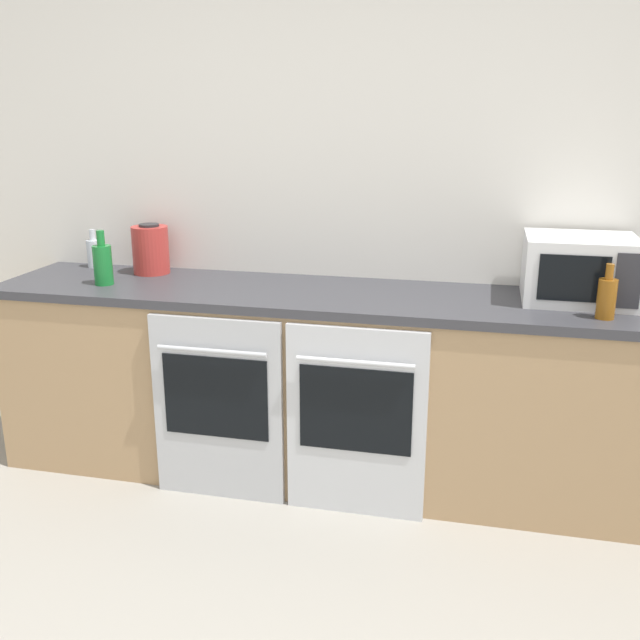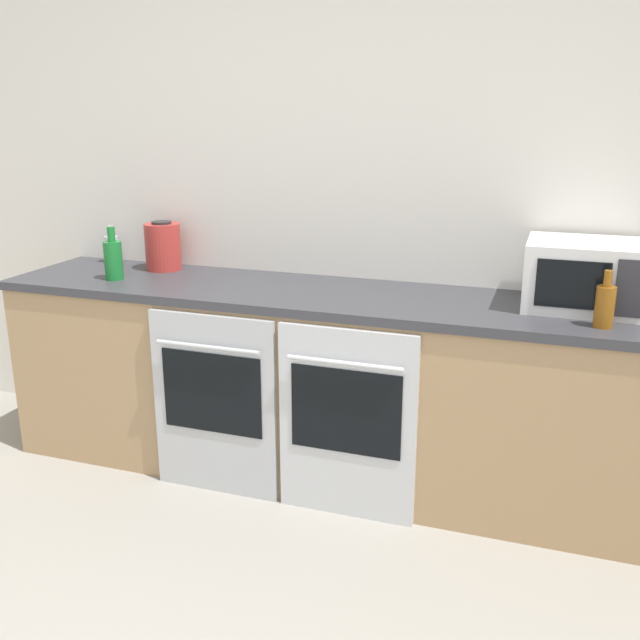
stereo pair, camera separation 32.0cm
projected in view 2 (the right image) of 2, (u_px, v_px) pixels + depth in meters
wall_back at (359, 191)px, 3.33m from camera, size 10.00×0.06×2.60m
counter_back at (336, 386)px, 3.27m from camera, size 3.15×0.64×0.89m
oven_left at (214, 404)px, 3.13m from camera, size 0.59×0.06×0.83m
oven_right at (346, 423)px, 2.94m from camera, size 0.59×0.06×0.83m
microwave at (583, 275)px, 2.87m from camera, size 0.45×0.38×0.27m
bottle_green at (113, 259)px, 3.37m from camera, size 0.09×0.09×0.25m
bottle_clear at (112, 248)px, 3.74m from camera, size 0.07×0.07×0.19m
bottle_amber at (605, 305)px, 2.63m from camera, size 0.07×0.07×0.22m
kettle at (163, 246)px, 3.57m from camera, size 0.18×0.18×0.24m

